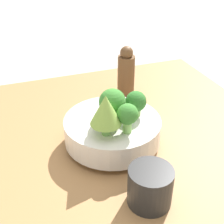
% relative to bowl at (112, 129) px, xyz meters
% --- Properties ---
extents(ground_plane, '(6.00, 6.00, 0.00)m').
position_rel_bowl_xyz_m(ground_plane, '(-0.00, -0.04, -0.09)').
color(ground_plane, '#ADA89E').
extents(table, '(0.87, 0.83, 0.05)m').
position_rel_bowl_xyz_m(table, '(-0.00, -0.04, -0.06)').
color(table, '#9E7042').
rests_on(table, ground_plane).
extents(bowl, '(0.24, 0.24, 0.07)m').
position_rel_bowl_xyz_m(bowl, '(0.00, 0.00, 0.00)').
color(bowl, silver).
rests_on(bowl, table).
extents(broccoli_floret_front, '(0.05, 0.05, 0.06)m').
position_rel_bowl_xyz_m(broccoli_floret_front, '(-0.00, -0.06, 0.07)').
color(broccoli_floret_front, '#7AB256').
rests_on(broccoli_floret_front, bowl).
extents(broccoli_floret_left, '(0.05, 0.05, 0.07)m').
position_rel_bowl_xyz_m(broccoli_floret_left, '(-0.06, -0.01, 0.08)').
color(broccoli_floret_left, '#7AB256').
rests_on(broccoli_floret_left, bowl).
extents(romanesco_piece_far, '(0.07, 0.07, 0.10)m').
position_rel_bowl_xyz_m(romanesco_piece_far, '(-0.05, 0.03, 0.09)').
color(romanesco_piece_far, '#6BA34C').
rests_on(romanesco_piece_far, bowl).
extents(broccoli_floret_center, '(0.06, 0.06, 0.08)m').
position_rel_bowl_xyz_m(broccoli_floret_center, '(0.00, -0.00, 0.08)').
color(broccoli_floret_center, '#6BA34C').
rests_on(broccoli_floret_center, bowl).
extents(cup, '(0.09, 0.09, 0.08)m').
position_rel_bowl_xyz_m(cup, '(-0.21, -0.00, -0.00)').
color(cup, black).
rests_on(cup, table).
extents(pepper_mill, '(0.05, 0.05, 0.16)m').
position_rel_bowl_xyz_m(pepper_mill, '(0.23, -0.13, 0.04)').
color(pepper_mill, brown).
rests_on(pepper_mill, table).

